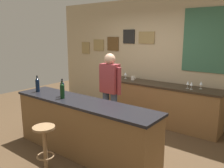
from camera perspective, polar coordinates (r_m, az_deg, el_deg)
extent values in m
plane|color=#4C3823|center=(4.44, -3.24, -14.43)|extent=(10.00, 10.00, 0.00)
cube|color=tan|center=(5.69, 10.19, 6.04)|extent=(6.00, 0.06, 2.80)
cube|color=#997F4C|center=(6.94, -6.40, 8.71)|extent=(0.29, 0.02, 0.33)
cube|color=#997F4C|center=(6.59, -3.26, 9.42)|extent=(0.36, 0.02, 0.31)
cube|color=brown|center=(6.28, 0.24, 9.74)|extent=(0.36, 0.02, 0.36)
cube|color=black|center=(5.98, 4.12, 11.42)|extent=(0.33, 0.02, 0.34)
cube|color=#997F4C|center=(5.72, 8.36, 11.09)|extent=(0.42, 0.02, 0.28)
cube|color=#38664C|center=(5.16, 22.56, 9.73)|extent=(1.06, 0.02, 1.30)
cube|color=brown|center=(3.99, -7.16, -10.72)|extent=(2.68, 0.57, 0.88)
cube|color=black|center=(3.84, -7.33, -4.37)|extent=(2.73, 0.60, 0.04)
cube|color=brown|center=(5.37, 11.70, -4.96)|extent=(2.56, 0.53, 0.86)
cube|color=#2D2319|center=(5.26, 11.90, -0.27)|extent=(2.61, 0.56, 0.04)
cylinder|color=#384766|center=(4.65, 0.46, -7.38)|extent=(0.13, 0.13, 0.86)
cylinder|color=#384766|center=(4.77, -1.46, -6.88)|extent=(0.13, 0.13, 0.86)
cube|color=maroon|center=(4.53, -0.53, 1.39)|extent=(0.36, 0.20, 0.56)
sphere|color=tan|center=(4.47, -0.54, 6.10)|extent=(0.21, 0.21, 0.21)
cylinder|color=maroon|center=(4.40, 1.72, 0.68)|extent=(0.08, 0.08, 0.52)
cylinder|color=maroon|center=(4.67, -2.65, 1.33)|extent=(0.08, 0.08, 0.52)
cylinder|color=olive|center=(3.70, -15.92, -15.05)|extent=(0.06, 0.06, 0.65)
torus|color=olive|center=(3.75, -15.82, -16.45)|extent=(0.26, 0.26, 0.02)
cylinder|color=olive|center=(3.56, -16.24, -10.16)|extent=(0.32, 0.32, 0.03)
cylinder|color=black|center=(4.59, -17.62, -0.57)|extent=(0.07, 0.07, 0.20)
sphere|color=black|center=(4.57, -17.70, 0.81)|extent=(0.07, 0.07, 0.07)
cylinder|color=black|center=(4.56, -17.73, 1.21)|extent=(0.03, 0.03, 0.09)
cylinder|color=black|center=(4.55, -17.77, 1.86)|extent=(0.03, 0.03, 0.02)
cylinder|color=black|center=(4.15, -11.93, -1.56)|extent=(0.07, 0.07, 0.20)
sphere|color=black|center=(4.13, -12.00, -0.04)|extent=(0.07, 0.07, 0.07)
cylinder|color=black|center=(4.12, -12.02, 0.40)|extent=(0.03, 0.03, 0.09)
cylinder|color=black|center=(4.11, -12.05, 1.12)|extent=(0.03, 0.03, 0.02)
cylinder|color=black|center=(4.01, -11.98, -2.04)|extent=(0.07, 0.07, 0.20)
sphere|color=black|center=(3.99, -12.05, -0.47)|extent=(0.07, 0.07, 0.07)
cylinder|color=black|center=(3.98, -12.07, -0.01)|extent=(0.03, 0.03, 0.09)
cylinder|color=black|center=(3.97, -12.10, 0.74)|extent=(0.03, 0.03, 0.02)
cylinder|color=silver|center=(5.82, 3.28, 1.38)|extent=(0.06, 0.06, 0.00)
cylinder|color=silver|center=(5.81, 3.28, 1.77)|extent=(0.01, 0.01, 0.07)
cone|color=silver|center=(5.80, 3.29, 2.50)|extent=(0.07, 0.07, 0.08)
cylinder|color=silver|center=(4.99, 17.85, -0.99)|extent=(0.06, 0.06, 0.00)
cylinder|color=silver|center=(4.98, 17.88, -0.54)|extent=(0.01, 0.01, 0.07)
cone|color=silver|center=(4.96, 17.94, 0.30)|extent=(0.07, 0.07, 0.08)
cylinder|color=silver|center=(4.93, 18.66, -1.20)|extent=(0.06, 0.06, 0.00)
cylinder|color=silver|center=(4.92, 18.69, -0.74)|extent=(0.01, 0.01, 0.07)
cone|color=silver|center=(4.91, 18.75, 0.11)|extent=(0.07, 0.07, 0.08)
cylinder|color=silver|center=(5.03, 20.72, -1.08)|extent=(0.06, 0.06, 0.00)
cylinder|color=silver|center=(5.02, 20.75, -0.64)|extent=(0.01, 0.01, 0.07)
cone|color=silver|center=(5.01, 20.82, 0.20)|extent=(0.07, 0.07, 0.08)
cylinder|color=silver|center=(5.62, 5.07, 1.44)|extent=(0.08, 0.08, 0.09)
torus|color=silver|center=(5.59, 5.56, 1.42)|extent=(0.06, 0.01, 0.06)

